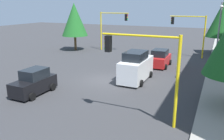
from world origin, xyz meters
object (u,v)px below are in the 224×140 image
tree_opposite_side (74,20)px  car_red (160,59)px  traffic_signal_far_left (190,28)px  traffic_signal_near_left (145,60)px  tree_roadside_far (223,18)px  street_lamp_curbside (218,34)px  car_black (34,83)px  delivery_van_white (136,67)px  traffic_signal_far_right (111,24)px

tree_opposite_side → car_red: 15.60m
traffic_signal_far_left → traffic_signal_near_left: bearing=-0.1°
traffic_signal_far_left → tree_roadside_far: 5.66m
street_lamp_curbside → car_black: street_lamp_curbside is taller
tree_opposite_side → car_black: (17.20, 7.49, -3.80)m
delivery_van_white → traffic_signal_far_left: bearing=166.6°
traffic_signal_far_left → tree_roadside_far: tree_roadside_far is taller
traffic_signal_near_left → car_red: size_ratio=1.37×
traffic_signal_near_left → car_red: (-13.44, -2.21, -2.85)m
traffic_signal_far_right → car_black: traffic_signal_far_right is taller
traffic_signal_far_right → delivery_van_white: 15.46m
traffic_signal_far_left → traffic_signal_far_right: size_ratio=0.95×
traffic_signal_near_left → delivery_van_white: 8.27m
traffic_signal_near_left → delivery_van_white: (-7.31, -2.98, -2.46)m
traffic_signal_near_left → street_lamp_curbside: bearing=159.6°
traffic_signal_near_left → tree_opposite_side: 24.53m
traffic_signal_near_left → tree_roadside_far: size_ratio=0.68×
traffic_signal_far_right → tree_opposite_side: (2.00, -5.28, 0.58)m
street_lamp_curbside → car_red: bearing=-123.6°
tree_opposite_side → tree_roadside_far: 21.36m
traffic_signal_far_left → tree_opposite_side: (2.00, -16.67, 0.77)m
traffic_signal_far_right → delivery_van_white: size_ratio=1.21×
delivery_van_white → car_red: bearing=172.8°
tree_opposite_side → car_black: 19.14m
car_red → delivery_van_white: bearing=-7.2°
tree_roadside_far → car_black: bearing=-29.3°
traffic_signal_far_right → delivery_van_white: (12.69, 8.37, -2.83)m
tree_opposite_side → car_black: tree_opposite_side is taller
delivery_van_white → car_black: delivery_van_white is taller
traffic_signal_far_right → car_red: traffic_signal_far_right is taller
traffic_signal_near_left → traffic_signal_far_right: traffic_signal_far_right is taller
traffic_signal_near_left → car_red: 13.92m
tree_opposite_side → traffic_signal_far_left: bearing=96.8°
traffic_signal_near_left → car_black: 9.61m
traffic_signal_near_left → tree_roadside_far: tree_roadside_far is taller
traffic_signal_far_left → car_black: size_ratio=1.47×
street_lamp_curbside → tree_roadside_far: (-14.39, 0.30, 0.73)m
traffic_signal_far_right → car_red: size_ratio=1.51×
car_black → tree_roadside_far: bearing=150.7°
traffic_signal_far_right → tree_opposite_side: 5.68m
traffic_signal_near_left → traffic_signal_far_left: (-20.00, 0.04, 0.17)m
traffic_signal_near_left → tree_roadside_far: bearing=170.8°
car_red → street_lamp_curbside: bearing=56.4°
street_lamp_curbside → car_black: (8.81, -12.71, -3.45)m
traffic_signal_far_left → street_lamp_curbside: size_ratio=0.79×
street_lamp_curbside → tree_roadside_far: size_ratio=0.90×
traffic_signal_near_left → delivery_van_white: size_ratio=1.10×
traffic_signal_far_left → car_red: size_ratio=1.44×
tree_roadside_far → car_red: bearing=-29.9°
street_lamp_curbside → car_black: 15.84m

